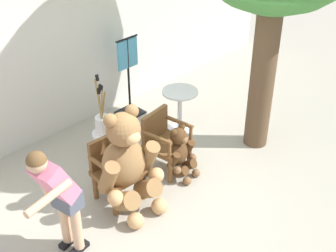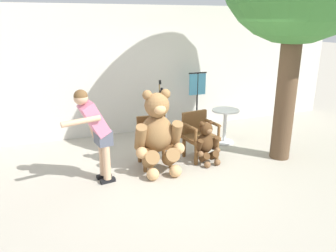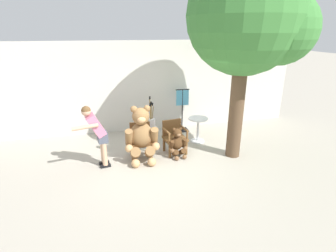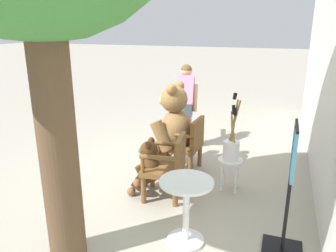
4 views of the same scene
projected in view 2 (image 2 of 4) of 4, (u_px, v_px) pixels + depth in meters
ground_plane at (187, 170)px, 5.70m from camera, size 60.00×60.00×0.00m
back_wall at (145, 70)px, 7.40m from camera, size 10.00×0.16×2.80m
wooden_chair_left at (154, 140)px, 5.81m from camera, size 0.59×0.55×0.86m
wooden_chair_right at (199, 134)px, 6.10m from camera, size 0.63×0.59×0.86m
teddy_bear_large at (158, 132)px, 5.51m from camera, size 0.84×0.81×1.40m
teddy_bear_small at (206, 143)px, 5.88m from camera, size 0.48×0.48×0.79m
person_visitor at (95, 128)px, 5.00m from camera, size 0.76×0.56×1.53m
white_stool at (162, 130)px, 6.65m from camera, size 0.34×0.34×0.46m
brush_bucket at (162, 116)px, 6.56m from camera, size 0.22×0.22×0.92m
round_side_table at (225, 122)px, 6.85m from camera, size 0.56×0.56×0.72m
clothing_display_stand at (197, 100)px, 7.57m from camera, size 0.44×0.40×1.36m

